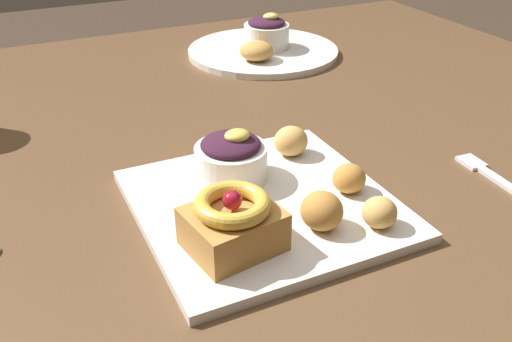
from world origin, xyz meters
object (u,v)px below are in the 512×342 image
at_px(fritter_front, 379,212).
at_px(back_ramekin, 267,33).
at_px(front_plate, 263,205).
at_px(back_pastry, 257,51).
at_px(fritter_middle, 291,141).
at_px(fork, 490,174).
at_px(fritter_extra, 349,178).
at_px(fritter_back, 322,211).
at_px(back_plate, 263,51).
at_px(cake_slice, 233,223).
at_px(berry_ramekin, 231,158).

height_order(fritter_front, back_ramekin, back_ramekin).
height_order(front_plate, back_pastry, back_pastry).
relative_size(front_plate, fritter_middle, 6.29).
bearing_deg(front_plate, fork, -10.82).
bearing_deg(fritter_extra, fritter_back, -143.79).
bearing_deg(fritter_back, back_plate, 69.63).
bearing_deg(fritter_extra, cake_slice, -166.38).
xyz_separation_m(fritter_middle, fritter_back, (-0.05, -0.16, 0.00)).
bearing_deg(fritter_back, front_plate, 113.33).
xyz_separation_m(fritter_front, back_ramekin, (0.17, 0.60, 0.01)).
xyz_separation_m(back_plate, back_pastry, (-0.04, -0.06, 0.02)).
relative_size(front_plate, berry_ramekin, 3.19).
height_order(front_plate, fritter_back, fritter_back).
bearing_deg(back_ramekin, back_plate, -178.81).
bearing_deg(fritter_extra, berry_ramekin, 142.43).
bearing_deg(fritter_middle, back_ramekin, 67.61).
height_order(fritter_front, fritter_middle, fritter_middle).
relative_size(fritter_front, fritter_back, 0.81).
height_order(fritter_front, back_plate, fritter_front).
relative_size(front_plate, cake_slice, 2.81).
bearing_deg(back_ramekin, berry_ramekin, -121.07).
relative_size(fritter_front, fork, 0.30).
bearing_deg(fritter_back, back_pastry, 71.66).
bearing_deg(cake_slice, fork, 1.36).
xyz_separation_m(front_plate, fritter_middle, (0.08, 0.08, 0.03)).
distance_m(cake_slice, fritter_extra, 0.17).
bearing_deg(fritter_extra, fork, -9.15).
bearing_deg(fritter_front, cake_slice, 167.89).
bearing_deg(berry_ramekin, back_plate, 59.67).
distance_m(back_plate, back_pastry, 0.08).
bearing_deg(back_pastry, berry_ramekin, -119.44).
relative_size(front_plate, fork, 2.21).
bearing_deg(berry_ramekin, fritter_front, -57.36).
bearing_deg(fritter_extra, fritter_front, -97.89).
bearing_deg(front_plate, back_plate, 63.99).
relative_size(fritter_front, fritter_extra, 0.95).
xyz_separation_m(fritter_extra, back_ramekin, (0.16, 0.53, 0.01)).
distance_m(cake_slice, berry_ramekin, 0.14).
distance_m(fritter_middle, fritter_extra, 0.11).
bearing_deg(fritter_back, fritter_extra, 36.21).
xyz_separation_m(back_ramekin, fork, (0.04, -0.56, -0.04)).
bearing_deg(fork, fritter_middle, 59.96).
xyz_separation_m(cake_slice, back_plate, (0.31, 0.57, -0.03)).
xyz_separation_m(cake_slice, back_ramekin, (0.32, 0.57, 0.00)).
xyz_separation_m(berry_ramekin, back_ramekin, (0.27, 0.44, 0.00)).
xyz_separation_m(fritter_front, fritter_back, (-0.06, 0.02, 0.00)).
height_order(cake_slice, berry_ramekin, same).
distance_m(berry_ramekin, fork, 0.33).
height_order(back_ramekin, back_pastry, back_ramekin).
height_order(fritter_middle, fork, fritter_middle).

